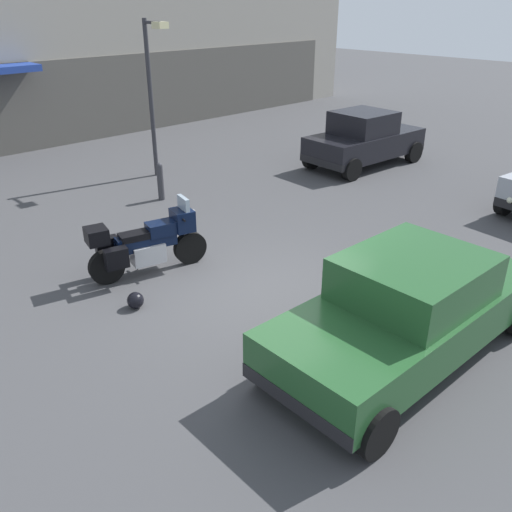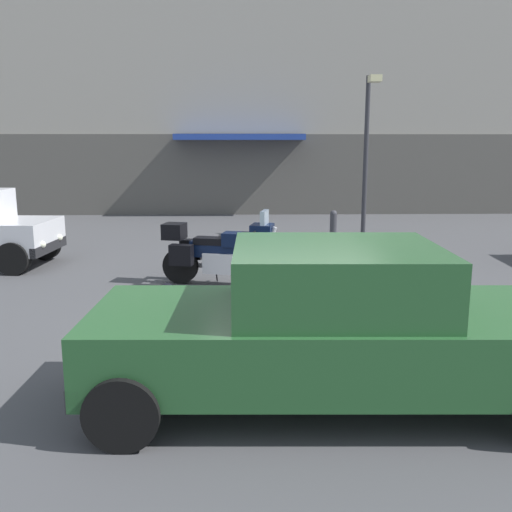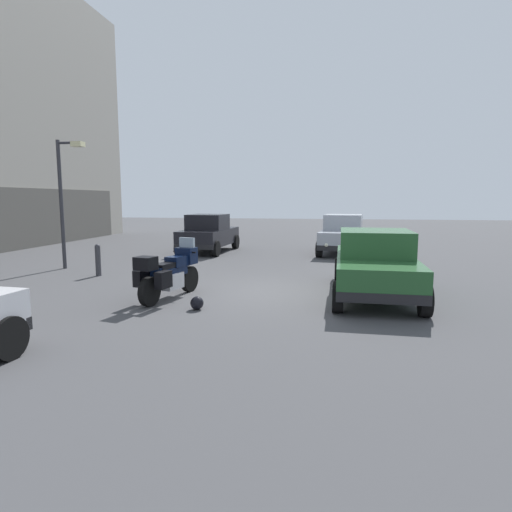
{
  "view_description": "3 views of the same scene",
  "coord_description": "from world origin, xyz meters",
  "px_view_note": "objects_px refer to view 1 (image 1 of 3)",
  "views": [
    {
      "loc": [
        -5.77,
        -5.6,
        4.67
      ],
      "look_at": [
        -0.14,
        0.3,
        0.73
      ],
      "focal_mm": 37.75,
      "sensor_mm": 36.0,
      "label": 1
    },
    {
      "loc": [
        -0.7,
        -7.57,
        2.49
      ],
      "look_at": [
        -0.48,
        0.54,
        0.87
      ],
      "focal_mm": 39.71,
      "sensor_mm": 36.0,
      "label": 2
    },
    {
      "loc": [
        -10.35,
        -1.33,
        2.3
      ],
      "look_at": [
        0.01,
        0.41,
        0.9
      ],
      "focal_mm": 30.22,
      "sensor_mm": 36.0,
      "label": 3
    }
  ],
  "objects_px": {
    "car_hatchback_near": "(364,139)",
    "car_sedan_far": "(408,309)",
    "motorcycle": "(146,243)",
    "helmet": "(135,300)",
    "bollard_curbside": "(160,180)",
    "streetlamp_curbside": "(153,83)"
  },
  "relations": [
    {
      "from": "car_hatchback_near",
      "to": "bollard_curbside",
      "type": "relative_size",
      "value": 4.11
    },
    {
      "from": "motorcycle",
      "to": "bollard_curbside",
      "type": "bearing_deg",
      "value": 65.36
    },
    {
      "from": "motorcycle",
      "to": "car_sedan_far",
      "type": "xyz_separation_m",
      "value": [
        1.21,
        -4.7,
        0.16
      ]
    },
    {
      "from": "motorcycle",
      "to": "streetlamp_curbside",
      "type": "xyz_separation_m",
      "value": [
        3.61,
        4.88,
        1.96
      ]
    },
    {
      "from": "helmet",
      "to": "bollard_curbside",
      "type": "distance_m",
      "value": 5.33
    },
    {
      "from": "helmet",
      "to": "bollard_curbside",
      "type": "relative_size",
      "value": 0.29
    },
    {
      "from": "motorcycle",
      "to": "bollard_curbside",
      "type": "height_order",
      "value": "motorcycle"
    },
    {
      "from": "helmet",
      "to": "streetlamp_curbside",
      "type": "xyz_separation_m",
      "value": [
        4.47,
        5.8,
        2.45
      ]
    },
    {
      "from": "helmet",
      "to": "car_hatchback_near",
      "type": "xyz_separation_m",
      "value": [
        9.58,
        2.44,
        0.67
      ]
    },
    {
      "from": "helmet",
      "to": "streetlamp_curbside",
      "type": "distance_m",
      "value": 7.72
    },
    {
      "from": "car_hatchback_near",
      "to": "streetlamp_curbside",
      "type": "xyz_separation_m",
      "value": [
        -5.11,
        3.36,
        1.78
      ]
    },
    {
      "from": "motorcycle",
      "to": "bollard_curbside",
      "type": "relative_size",
      "value": 2.32
    },
    {
      "from": "motorcycle",
      "to": "car_hatchback_near",
      "type": "distance_m",
      "value": 8.85
    },
    {
      "from": "car_hatchback_near",
      "to": "car_sedan_far",
      "type": "distance_m",
      "value": 9.75
    },
    {
      "from": "motorcycle",
      "to": "streetlamp_curbside",
      "type": "relative_size",
      "value": 0.53
    },
    {
      "from": "motorcycle",
      "to": "car_hatchback_near",
      "type": "xyz_separation_m",
      "value": [
        8.72,
        1.52,
        0.19
      ]
    },
    {
      "from": "helmet",
      "to": "car_hatchback_near",
      "type": "bearing_deg",
      "value": 14.28
    },
    {
      "from": "helmet",
      "to": "motorcycle",
      "type": "bearing_deg",
      "value": 46.87
    },
    {
      "from": "helmet",
      "to": "car_sedan_far",
      "type": "bearing_deg",
      "value": -61.41
    },
    {
      "from": "car_hatchback_near",
      "to": "streetlamp_curbside",
      "type": "height_order",
      "value": "streetlamp_curbside"
    },
    {
      "from": "helmet",
      "to": "car_sedan_far",
      "type": "height_order",
      "value": "car_sedan_far"
    },
    {
      "from": "motorcycle",
      "to": "car_sedan_far",
      "type": "relative_size",
      "value": 0.48
    }
  ]
}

